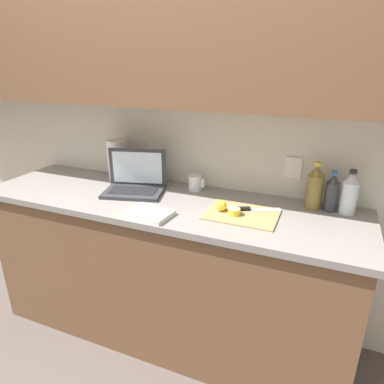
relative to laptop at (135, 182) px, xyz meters
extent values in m
plane|color=#564C47|center=(0.22, -0.06, -0.98)|extent=(12.00, 12.00, 0.00)
cube|color=silver|center=(0.22, 0.28, 0.32)|extent=(5.20, 0.06, 2.60)
cube|color=white|center=(0.00, 0.24, 0.12)|extent=(0.09, 0.01, 0.12)
cube|color=white|center=(0.87, 0.24, 0.12)|extent=(0.09, 0.01, 0.12)
cube|color=brown|center=(0.22, 0.09, 0.79)|extent=(4.42, 0.32, 0.70)
cube|color=brown|center=(0.22, -0.06, -0.54)|extent=(2.13, 0.58, 0.88)
cube|color=gray|center=(0.22, -0.06, -0.08)|extent=(2.19, 0.62, 0.03)
cube|color=#9EA3A8|center=(-0.58, -0.03, -0.14)|extent=(0.46, 0.40, 0.16)
cube|color=#333338|center=(0.01, -0.04, -0.05)|extent=(0.38, 0.31, 0.02)
cube|color=black|center=(0.01, -0.04, -0.04)|extent=(0.30, 0.20, 0.00)
cube|color=#333338|center=(-0.02, 0.06, 0.07)|extent=(0.34, 0.10, 0.23)
cube|color=silver|center=(-0.02, 0.06, 0.07)|extent=(0.30, 0.08, 0.19)
cube|color=tan|center=(0.68, -0.08, -0.05)|extent=(0.36, 0.27, 0.01)
cube|color=silver|center=(0.78, 0.00, -0.05)|extent=(0.16, 0.10, 0.00)
cylinder|color=black|center=(0.66, -0.05, -0.04)|extent=(0.11, 0.07, 0.02)
cylinder|color=yellow|center=(0.64, -0.11, -0.03)|extent=(0.06, 0.06, 0.03)
cylinder|color=#F4EAA3|center=(0.64, -0.11, -0.02)|extent=(0.06, 0.06, 0.00)
sphere|color=yellow|center=(0.57, -0.09, -0.02)|extent=(0.06, 0.06, 0.06)
cylinder|color=olive|center=(1.00, 0.14, 0.03)|extent=(0.08, 0.08, 0.18)
cone|color=olive|center=(1.00, 0.14, 0.15)|extent=(0.07, 0.07, 0.05)
cylinder|color=gold|center=(1.00, 0.14, 0.19)|extent=(0.04, 0.04, 0.02)
cylinder|color=#333338|center=(1.09, 0.14, 0.02)|extent=(0.07, 0.07, 0.15)
cone|color=#333338|center=(1.09, 0.14, 0.12)|extent=(0.06, 0.06, 0.04)
cylinder|color=#3366B2|center=(1.09, 0.14, 0.15)|extent=(0.03, 0.03, 0.02)
cylinder|color=silver|center=(1.17, 0.14, 0.03)|extent=(0.08, 0.08, 0.17)
cone|color=silver|center=(1.17, 0.14, 0.13)|extent=(0.07, 0.07, 0.05)
cylinder|color=black|center=(1.17, 0.14, 0.16)|extent=(0.04, 0.04, 0.02)
cylinder|color=silver|center=(0.32, 0.16, -0.01)|extent=(0.08, 0.08, 0.09)
cube|color=silver|center=(0.37, 0.16, -0.01)|extent=(0.02, 0.01, 0.05)
cylinder|color=white|center=(-0.22, 0.15, 0.07)|extent=(0.12, 0.12, 0.26)
cube|color=silver|center=(0.25, -0.27, -0.05)|extent=(0.23, 0.18, 0.02)
camera|label=1|loc=(1.05, -1.64, 0.68)|focal=32.00mm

